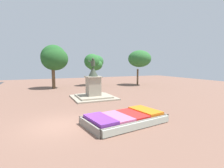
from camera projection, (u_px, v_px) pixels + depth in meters
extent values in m
plane|color=brown|center=(59.00, 125.00, 10.67)|extent=(71.52, 71.52, 0.00)
cube|color=#38281C|center=(125.00, 119.00, 11.08)|extent=(5.19, 3.22, 0.44)
cube|color=gray|center=(138.00, 125.00, 9.99)|extent=(5.02, 0.87, 0.48)
cube|color=gray|center=(113.00, 114.00, 12.17)|extent=(5.02, 0.87, 0.48)
cube|color=gray|center=(89.00, 127.00, 9.75)|extent=(0.51, 2.69, 0.48)
cube|color=gray|center=(153.00, 113.00, 12.40)|extent=(0.51, 2.69, 0.48)
cube|color=#72339E|center=(100.00, 119.00, 10.11)|extent=(1.51, 2.46, 0.20)
cube|color=#D86699|center=(117.00, 117.00, 10.74)|extent=(1.51, 2.46, 0.13)
cube|color=red|center=(132.00, 114.00, 11.36)|extent=(1.51, 2.46, 0.11)
cube|color=orange|center=(145.00, 111.00, 11.98)|extent=(1.51, 2.46, 0.19)
cube|color=#B2BCAD|center=(139.00, 125.00, 9.94)|extent=(4.79, 0.93, 0.39)
cube|color=gray|center=(93.00, 97.00, 19.07)|extent=(4.46, 4.46, 0.16)
cube|color=gray|center=(93.00, 96.00, 19.06)|extent=(3.45, 3.45, 0.16)
cube|color=#9E937F|center=(93.00, 86.00, 18.94)|extent=(1.37, 1.37, 1.97)
cube|color=#9E937F|center=(93.00, 77.00, 18.82)|extent=(1.62, 1.62, 0.12)
cone|color=#384233|center=(93.00, 71.00, 18.75)|extent=(1.03, 1.03, 1.08)
cylinder|color=#384233|center=(93.00, 63.00, 18.65)|extent=(0.44, 0.44, 0.63)
sphere|color=#384233|center=(93.00, 59.00, 18.60)|extent=(0.27, 0.27, 0.27)
cylinder|color=#384233|center=(90.00, 62.00, 18.65)|extent=(0.54, 0.35, 0.38)
cylinder|color=brown|center=(138.00, 77.00, 31.29)|extent=(0.31, 0.31, 2.82)
ellipsoid|color=#2D692F|center=(140.00, 59.00, 30.68)|extent=(3.93, 4.27, 2.95)
ellipsoid|color=#306D33|center=(138.00, 58.00, 30.77)|extent=(2.99, 2.93, 2.40)
cylinder|color=brown|center=(53.00, 78.00, 26.26)|extent=(0.49, 0.49, 3.33)
ellipsoid|color=#245C27|center=(54.00, 57.00, 26.55)|extent=(3.75, 3.64, 3.74)
ellipsoid|color=#205E26|center=(56.00, 58.00, 26.59)|extent=(3.23, 2.86, 3.06)
ellipsoid|color=#245825|center=(55.00, 59.00, 26.23)|extent=(3.97, 3.38, 3.47)
cylinder|color=#4C3823|center=(94.00, 78.00, 30.65)|extent=(0.37, 0.37, 2.54)
ellipsoid|color=#2C6933|center=(96.00, 62.00, 30.84)|extent=(2.66, 2.36, 2.25)
ellipsoid|color=#2D6B30|center=(92.00, 61.00, 29.64)|extent=(2.62, 2.44, 2.57)
ellipsoid|color=#2F6D2F|center=(95.00, 65.00, 30.31)|extent=(2.71, 2.46, 2.04)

